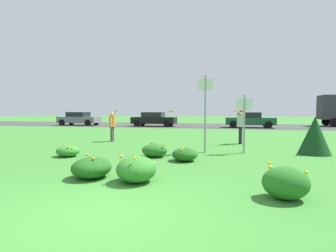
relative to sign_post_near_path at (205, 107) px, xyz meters
name	(u,v)px	position (x,y,z in m)	size (l,w,h in m)	color
ground_plane	(196,137)	(-1.03, 5.79, -1.77)	(120.00, 120.00, 0.00)	#387A2D
highway_strip	(211,126)	(-1.03, 18.06, -1.77)	(120.00, 9.50, 0.01)	#38383A
highway_center_stripe	(211,126)	(-1.03, 18.06, -1.76)	(120.00, 0.16, 0.00)	yellow
daylily_clump_mid_right	(68,151)	(-4.63, -1.98, -1.58)	(0.81, 0.78, 0.40)	#337F2D
daylily_clump_near_camera	(136,169)	(-1.14, -4.58, -1.48)	(0.90, 0.99, 0.64)	#2D7526
daylily_clump_front_center	(155,150)	(-1.63, -1.36, -1.55)	(0.90, 0.78, 0.50)	#23661E
daylily_clump_front_right	(92,168)	(-2.32, -4.47, -1.53)	(0.94, 1.01, 0.54)	#1E5619
daylily_clump_mid_left	(185,154)	(-0.48, -1.85, -1.56)	(0.82, 0.86, 0.46)	#1E5619
daylily_clump_mid_center	(286,183)	(1.92, -5.05, -1.47)	(0.83, 0.75, 0.64)	#23661E
sign_post_near_path	(205,107)	(0.00, 0.00, 0.00)	(0.56, 0.10, 2.95)	#93969B
sign_post_by_roadside	(244,118)	(1.45, 0.17, -0.42)	(0.56, 0.10, 2.21)	#93969B
evergreen_shrub_side	(315,135)	(3.98, 0.50, -1.07)	(1.14, 1.14, 1.41)	#143D19
person_thrower_orange_shirt	(112,124)	(-5.08, 2.61, -0.85)	(0.42, 0.50, 1.72)	orange
person_catcher_red_cap_gray_shirt	(240,123)	(1.43, 3.06, -0.78)	(0.52, 0.51, 1.71)	#B2B2B7
frisbee_orange	(171,111)	(-1.98, 2.94, -0.20)	(0.26, 0.26, 0.10)	orange
car_gray_leftmost	(79,119)	(-15.26, 15.93, -1.03)	(4.50, 2.00, 1.45)	slate
car_black_center_left	(154,119)	(-6.67, 15.93, -1.03)	(4.50, 2.00, 1.45)	black
car_dark_green_center_right	(250,120)	(2.78, 15.93, -1.03)	(4.50, 2.00, 1.45)	#194C2D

